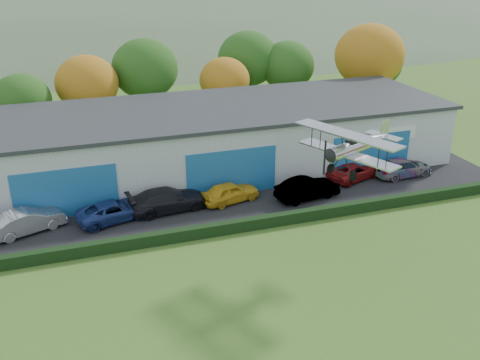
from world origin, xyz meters
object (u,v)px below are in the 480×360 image
object	(u,v)px
hangar	(210,138)
car_7	(403,167)
car_1	(27,221)
car_6	(354,171)
car_4	(230,192)
car_5	(307,188)
car_2	(113,211)
biplane	(355,145)
car_3	(167,200)

from	to	relation	value
hangar	car_7	world-z (taller)	hangar
car_1	car_6	distance (m)	25.01
car_4	car_5	size ratio (longest dim) A/B	0.90
car_1	car_5	size ratio (longest dim) A/B	0.98
car_2	biplane	world-z (taller)	biplane
car_3	car_6	bearing A→B (deg)	-93.04
car_1	car_2	bearing A→B (deg)	-111.84
hangar	car_3	distance (m)	9.12
hangar	car_3	xyz separation A→B (m)	(-5.22, -7.26, -1.77)
car_1	car_2	xyz separation A→B (m)	(5.56, -0.05, -0.10)
car_1	biplane	bearing A→B (deg)	-134.65
car_2	car_5	bearing A→B (deg)	-109.42
car_4	car_2	bearing A→B (deg)	78.05
hangar	car_2	bearing A→B (deg)	-140.17
car_3	car_2	bearing A→B (deg)	88.05
car_6	car_7	size ratio (longest dim) A/B	0.95
car_4	car_7	distance (m)	15.05
hangar	car_1	world-z (taller)	hangar
biplane	car_6	bearing A→B (deg)	34.88
car_6	car_7	xyz separation A→B (m)	(4.15, -0.74, 0.07)
car_4	car_6	world-z (taller)	car_4
car_2	car_3	distance (m)	3.86
car_7	car_3	bearing A→B (deg)	86.88
hangar	car_7	size ratio (longest dim) A/B	8.05
car_2	biplane	xyz separation A→B (m)	(13.57, -8.20, 5.99)
car_2	car_3	world-z (taller)	car_3
car_4	car_6	distance (m)	10.95
car_2	car_7	world-z (taller)	car_7
car_7	biplane	world-z (taller)	biplane
car_1	hangar	bearing A→B (deg)	-84.14
hangar	car_4	bearing A→B (deg)	-94.29
hangar	car_7	xyz separation A→B (m)	(14.50, -7.07, -1.87)
car_4	car_5	distance (m)	5.80
car_3	car_6	distance (m)	15.61
car_7	biplane	xyz separation A→B (m)	(-10.00, -8.69, 5.95)
car_3	car_7	xyz separation A→B (m)	(19.73, 0.19, -0.10)
hangar	car_6	distance (m)	12.29
car_5	biplane	size ratio (longest dim) A/B	0.72
hangar	car_5	world-z (taller)	hangar
car_1	car_3	bearing A→B (deg)	-109.78
biplane	car_1	bearing A→B (deg)	133.38
car_2	car_6	world-z (taller)	car_2
car_4	biplane	size ratio (longest dim) A/B	0.64
car_2	car_4	size ratio (longest dim) A/B	1.14
hangar	biplane	world-z (taller)	biplane
biplane	hangar	bearing A→B (deg)	82.65
car_5	car_7	xyz separation A→B (m)	(9.41, 1.54, -0.08)
car_4	biplane	world-z (taller)	biplane
car_3	car_4	xyz separation A→B (m)	(4.68, -0.03, -0.08)
car_7	car_1	bearing A→B (deg)	87.19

